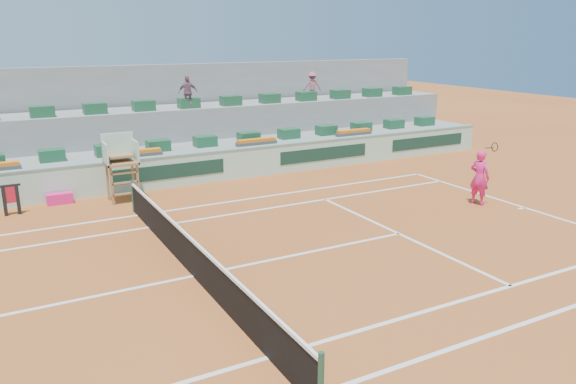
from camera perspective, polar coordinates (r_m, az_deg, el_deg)
name	(u,v)px	position (r m, az deg, el deg)	size (l,w,h in m)	color
ground	(193,276)	(14.11, -9.59, -8.43)	(90.00, 90.00, 0.00)	#97491D
seating_tier_lower	(104,166)	(23.87, -18.14, 2.51)	(36.00, 4.00, 1.20)	gray
seating_tier_upper	(96,143)	(25.28, -18.97, 4.76)	(36.00, 2.40, 2.60)	gray
stadium_back_wall	(87,117)	(26.70, -19.74, 7.19)	(36.00, 0.40, 4.40)	gray
player_bag	(60,198)	(21.20, -22.17, -0.61)	(0.86, 0.38, 0.38)	#F11F7E
spectator_mid	(188,92)	(25.15, -10.13, 9.95)	(0.83, 0.35, 1.42)	#7D5364
spectator_right	(312,86)	(28.32, 2.48, 10.73)	(0.88, 0.51, 1.37)	#A05064
court_lines	(193,276)	(14.11, -9.59, -8.42)	(23.89, 11.09, 0.01)	silver
tennis_net	(192,256)	(13.90, -9.69, -6.45)	(0.10, 11.97, 1.10)	black
advertising_hoarding	(117,177)	(21.75, -16.99, 1.47)	(36.00, 0.34, 1.26)	#ABD8BF
umpire_chair	(120,158)	(20.59, -16.67, 3.32)	(1.10, 0.90, 2.40)	olive
seat_row_lower	(107,150)	(22.83, -17.89, 4.07)	(32.90, 0.60, 0.44)	#1A5030
seat_row_upper	(95,108)	(24.47, -19.03, 8.03)	(32.90, 0.60, 0.44)	#1A5030
flower_planters	(70,160)	(21.86, -21.31, 3.03)	(26.80, 0.36, 0.28)	#464646
towel_rack	(11,197)	(20.41, -26.33, -0.49)	(0.66, 0.11, 1.03)	black
tennis_player	(480,177)	(20.50, 18.88, 1.42)	(0.63, 0.96, 2.28)	#F11F7E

